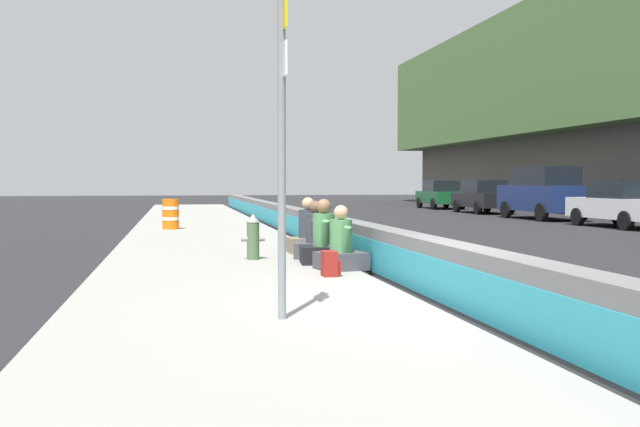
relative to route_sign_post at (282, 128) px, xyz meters
name	(u,v)px	position (x,y,z in m)	size (l,w,h in m)	color
ground_plane	(456,310)	(0.89, -2.35, -2.21)	(160.00, 160.00, 0.00)	#232326
sidewalk_strip	(248,312)	(0.89, 0.30, -2.14)	(80.00, 4.40, 0.14)	gray
jersey_barrier	(456,277)	(0.89, -2.35, -1.79)	(76.00, 0.45, 0.85)	slate
route_sign_post	(282,128)	(0.00, 0.00, 0.00)	(0.44, 0.09, 3.60)	gray
fire_hydrant	(253,236)	(6.16, -0.32, -1.62)	(0.26, 0.46, 0.88)	#47663D
seated_person_foreground	(341,249)	(4.27, -1.62, -1.73)	(0.80, 0.89, 1.10)	#424247
seated_person_middle	(324,243)	(5.24, -1.52, -1.70)	(0.80, 0.91, 1.18)	black
seated_person_rear	(316,240)	(6.18, -1.55, -1.72)	(0.87, 0.96, 1.13)	#424247
seated_person_far	(308,235)	(7.31, -1.60, -1.71)	(0.75, 0.84, 1.17)	#706651
backpack	(330,264)	(3.44, -1.26, -1.88)	(0.32, 0.28, 0.40)	maroon
construction_barrel	(171,214)	(15.69, 1.30, -1.59)	(0.54, 0.54, 0.95)	orange
parked_car_fourth	(623,203)	(15.55, -14.48, -1.35)	(4.54, 2.02, 1.71)	silver
parked_car_midline	(543,192)	(21.32, -14.47, -1.03)	(4.86, 2.18, 2.28)	navy
parked_car_far	(483,197)	(27.72, -14.52, -1.35)	(4.52, 1.99, 1.71)	black
parked_car_farther	(440,194)	(34.28, -14.64, -1.35)	(4.57, 2.08, 1.71)	#145128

